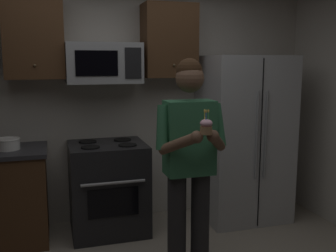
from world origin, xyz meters
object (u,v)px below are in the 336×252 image
object	(u,v)px
refrigerator	(244,138)
bowl_large_white	(8,144)
microwave	(104,63)
oven_range	(108,188)
cupcake	(206,126)
person	(190,157)

from	to	relation	value
refrigerator	bowl_large_white	xyz separation A→B (m)	(-2.43, 0.05, 0.08)
microwave	refrigerator	xyz separation A→B (m)	(1.50, -0.16, -0.82)
microwave	bowl_large_white	size ratio (longest dim) A/B	3.23
oven_range	microwave	xyz separation A→B (m)	(0.00, 0.12, 1.26)
oven_range	refrigerator	bearing A→B (deg)	-1.50
microwave	bowl_large_white	distance (m)	1.20
microwave	refrigerator	world-z (taller)	microwave
bowl_large_white	cupcake	xyz separation A→B (m)	(1.43, -1.39, 0.32)
oven_range	microwave	world-z (taller)	microwave
person	bowl_large_white	bearing A→B (deg)	143.23
microwave	refrigerator	bearing A→B (deg)	-6.03
bowl_large_white	person	distance (m)	1.78
microwave	cupcake	distance (m)	1.64
microwave	cupcake	xyz separation A→B (m)	(0.50, -1.50, -0.43)
person	microwave	bearing A→B (deg)	112.89
oven_range	microwave	bearing A→B (deg)	89.98
microwave	cupcake	world-z (taller)	microwave
refrigerator	bowl_large_white	world-z (taller)	refrigerator
microwave	bowl_large_white	xyz separation A→B (m)	(-0.93, -0.11, -0.74)
oven_range	bowl_large_white	size ratio (longest dim) A/B	4.07
cupcake	person	bearing A→B (deg)	90.00
refrigerator	oven_range	bearing A→B (deg)	178.50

